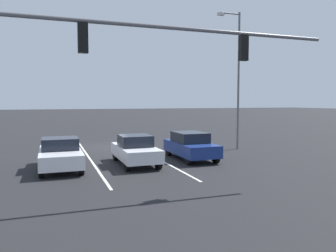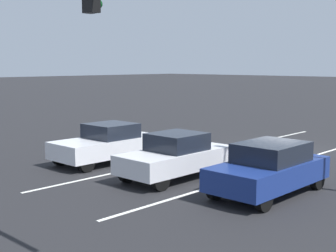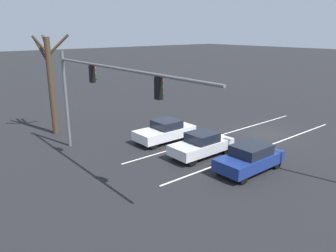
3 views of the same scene
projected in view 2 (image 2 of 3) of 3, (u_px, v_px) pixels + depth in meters
The scene contains 6 objects.
ground_plane at pixel (280, 149), 21.19m from camera, with size 240.00×240.00×0.00m, color black.
lane_stripe_left_divider at pixel (283, 165), 17.85m from camera, with size 0.12×17.78×0.01m, color silver.
lane_stripe_center_divider at pixel (208, 153), 20.37m from camera, with size 0.12×17.78×0.01m, color silver.
car_silver_midlane_front at pixel (176, 156), 15.78m from camera, with size 1.79×4.20×1.54m.
car_white_rightlane_front at pixel (108, 143), 18.39m from camera, with size 1.92×4.39×1.52m.
car_navy_leftlane_front at pixel (269, 168), 13.81m from camera, with size 1.85×4.17×1.54m.
Camera 2 is at (-10.72, 18.60, 3.84)m, focal length 50.00 mm.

